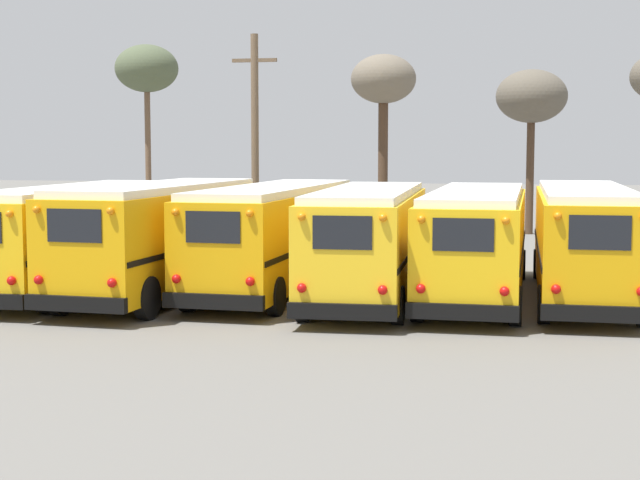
# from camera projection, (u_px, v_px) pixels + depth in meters

# --- Properties ---
(ground_plane) EXTENTS (160.00, 160.00, 0.00)m
(ground_plane) POSITION_uv_depth(u_px,v_px,m) (319.00, 297.00, 27.18)
(ground_plane) COLOR #66635E
(school_bus_0) EXTENTS (2.54, 10.40, 3.02)m
(school_bus_0) POSITION_uv_depth(u_px,v_px,m) (74.00, 234.00, 28.21)
(school_bus_0) COLOR yellow
(school_bus_0) RESTS_ON ground
(school_bus_1) EXTENTS (3.11, 9.73, 3.14)m
(school_bus_1) POSITION_uv_depth(u_px,v_px,m) (160.00, 235.00, 27.03)
(school_bus_1) COLOR #E5A00C
(school_bus_1) RESTS_ON ground
(school_bus_2) EXTENTS (2.89, 10.68, 3.04)m
(school_bus_2) POSITION_uv_depth(u_px,v_px,m) (275.00, 234.00, 28.06)
(school_bus_2) COLOR #E5A00C
(school_bus_2) RESTS_ON ground
(school_bus_3) EXTENTS (2.79, 9.94, 3.03)m
(school_bus_3) POSITION_uv_depth(u_px,v_px,m) (368.00, 240.00, 26.49)
(school_bus_3) COLOR yellow
(school_bus_3) RESTS_ON ground
(school_bus_4) EXTENTS (2.71, 10.83, 2.98)m
(school_bus_4) POSITION_uv_depth(u_px,v_px,m) (477.00, 239.00, 26.80)
(school_bus_4) COLOR yellow
(school_bus_4) RESTS_ON ground
(school_bus_5) EXTENTS (2.54, 10.73, 3.07)m
(school_bus_5) POSITION_uv_depth(u_px,v_px,m) (584.00, 239.00, 26.58)
(school_bus_5) COLOR #E5A00C
(school_bus_5) RESTS_ON ground
(utility_pole) EXTENTS (1.80, 0.30, 8.52)m
(utility_pole) POSITION_uv_depth(u_px,v_px,m) (255.00, 140.00, 38.67)
(utility_pole) COLOR brown
(utility_pole) RESTS_ON ground
(bare_tree_0) EXTENTS (2.85, 2.85, 8.70)m
(bare_tree_0) POSITION_uv_depth(u_px,v_px,m) (147.00, 71.00, 44.10)
(bare_tree_0) COLOR brown
(bare_tree_0) RESTS_ON ground
(bare_tree_1) EXTENTS (3.30, 3.30, 7.69)m
(bare_tree_1) POSITION_uv_depth(u_px,v_px,m) (532.00, 98.00, 45.60)
(bare_tree_1) COLOR #473323
(bare_tree_1) RESTS_ON ground
(bare_tree_2) EXTENTS (2.81, 2.81, 8.08)m
(bare_tree_2) POSITION_uv_depth(u_px,v_px,m) (383.00, 85.00, 42.10)
(bare_tree_2) COLOR #473323
(bare_tree_2) RESTS_ON ground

